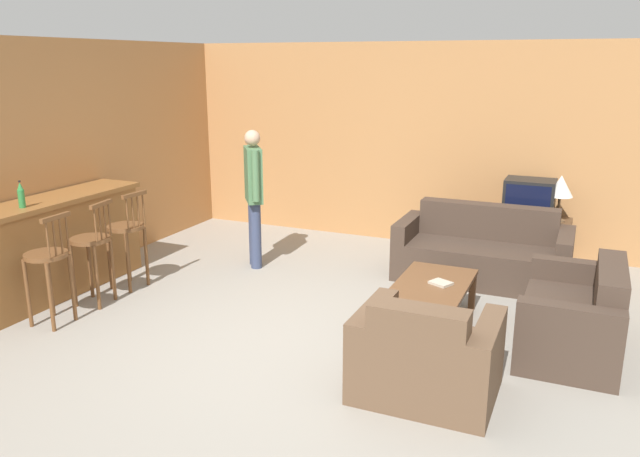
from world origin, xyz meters
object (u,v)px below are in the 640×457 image
(bar_chair_near, at_px, (48,264))
(tv, at_px, (529,199))
(person_by_window, at_px, (254,191))
(bar_chair_far, at_px, (127,235))
(armchair_near, at_px, (425,359))
(table_lamp, at_px, (561,187))
(book_on_table, at_px, (441,283))
(bottle, at_px, (21,195))
(tv_unit, at_px, (525,241))
(bar_chair_mid, at_px, (92,248))
(loveseat_right, at_px, (576,318))
(coffee_table, at_px, (433,288))
(couch_far, at_px, (482,254))

(bar_chair_near, bearing_deg, tv, 43.50)
(tv, bearing_deg, person_by_window, -154.70)
(bar_chair_far, bearing_deg, tv, 33.82)
(armchair_near, distance_m, table_lamp, 3.63)
(table_lamp, bearing_deg, book_on_table, -110.75)
(bottle, xyz_separation_m, table_lamp, (4.61, 3.40, -0.18))
(table_lamp, bearing_deg, person_by_window, -156.96)
(bottle, bearing_deg, bar_chair_near, -23.49)
(book_on_table, bearing_deg, armchair_near, -81.68)
(bar_chair_near, height_order, bar_chair_far, same)
(bar_chair_far, distance_m, tv_unit, 4.59)
(armchair_near, bearing_deg, bar_chair_far, 164.66)
(book_on_table, bearing_deg, table_lamp, 69.25)
(bar_chair_mid, relative_size, bottle, 4.04)
(tv_unit, relative_size, book_on_table, 4.34)
(bar_chair_far, distance_m, armchair_near, 3.61)
(bar_chair_near, height_order, book_on_table, bar_chair_near)
(bar_chair_far, bearing_deg, armchair_near, -15.34)
(loveseat_right, height_order, tv, tv)
(loveseat_right, bearing_deg, bottle, -167.04)
(armchair_near, xyz_separation_m, loveseat_right, (0.97, 1.23, -0.00))
(tv_unit, relative_size, table_lamp, 1.81)
(person_by_window, bearing_deg, bar_chair_mid, -117.75)
(armchair_near, distance_m, loveseat_right, 1.56)
(loveseat_right, xyz_separation_m, bottle, (-4.91, -1.13, 0.85))
(table_lamp, bearing_deg, tv, -179.49)
(bar_chair_far, bearing_deg, person_by_window, 52.88)
(bar_chair_near, relative_size, bar_chair_mid, 1.00)
(bottle, height_order, table_lamp, bottle)
(tv, distance_m, person_by_window, 3.23)
(bar_chair_far, height_order, tv_unit, bar_chair_far)
(bar_chair_mid, distance_m, coffee_table, 3.33)
(couch_far, height_order, tv, tv)
(bar_chair_near, relative_size, couch_far, 0.57)
(bar_chair_near, height_order, tv, bar_chair_near)
(bar_chair_far, distance_m, table_lamp, 4.87)
(coffee_table, relative_size, tv_unit, 1.07)
(bar_chair_mid, xyz_separation_m, coffee_table, (3.21, 0.85, -0.22))
(armchair_near, distance_m, tv, 3.55)
(tv_unit, height_order, book_on_table, tv_unit)
(coffee_table, bearing_deg, table_lamp, 67.32)
(bar_chair_mid, height_order, coffee_table, bar_chair_mid)
(armchair_near, distance_m, person_by_window, 3.40)
(bar_chair_far, xyz_separation_m, couch_far, (3.42, 1.76, -0.29))
(tv, bearing_deg, bar_chair_near, -136.50)
(coffee_table, distance_m, tv_unit, 2.29)
(book_on_table, relative_size, table_lamp, 0.42)
(bar_chair_far, bearing_deg, tv_unit, 33.85)
(bar_chair_near, xyz_separation_m, person_by_window, (0.88, 2.23, 0.33))
(coffee_table, distance_m, tv, 2.33)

